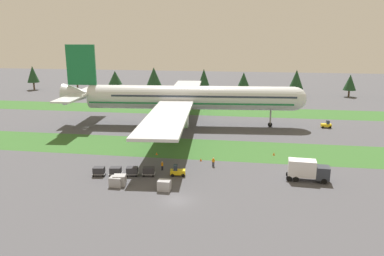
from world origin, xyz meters
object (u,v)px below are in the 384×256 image
object	(u,v)px
cargo_dolly_second	(132,171)
catering_truck	(307,170)
ground_crew_loader	(162,165)
cargo_dolly_third	(115,171)
taxiway_marker_1	(157,153)
uld_container_0	(116,181)
uld_container_2	(164,185)
taxiway_marker_0	(201,160)
ground_crew_marshaller	(213,162)
uld_container_1	(120,180)
pushback_tractor	(326,125)
cargo_dolly_lead	(149,171)
baggage_tug	(177,171)
cargo_dolly_fourth	(99,171)
taxiway_marker_2	(274,154)
airliner	(182,97)

from	to	relation	value
cargo_dolly_second	catering_truck	world-z (taller)	catering_truck
cargo_dolly_second	ground_crew_loader	bearing A→B (deg)	117.85
cargo_dolly_third	taxiway_marker_1	size ratio (longest dim) A/B	4.67
uld_container_0	uld_container_2	world-z (taller)	uld_container_2
taxiway_marker_0	taxiway_marker_1	world-z (taller)	taxiway_marker_0
ground_crew_marshaller	taxiway_marker_0	bearing A→B (deg)	148.50
catering_truck	uld_container_1	xyz separation A→B (m)	(-30.62, -6.70, -1.10)
cargo_dolly_second	cargo_dolly_third	size ratio (longest dim) A/B	1.00
pushback_tractor	taxiway_marker_1	size ratio (longest dim) A/B	5.25
uld_container_1	cargo_dolly_lead	bearing A→B (deg)	52.92
ground_crew_marshaller	uld_container_2	size ratio (longest dim) A/B	0.87
baggage_tug	pushback_tractor	bearing A→B (deg)	132.34
catering_truck	cargo_dolly_second	bearing A→B (deg)	-81.81
cargo_dolly_fourth	ground_crew_marshaller	bearing A→B (deg)	103.32
cargo_dolly_second	cargo_dolly_fourth	world-z (taller)	same
taxiway_marker_1	taxiway_marker_2	world-z (taller)	taxiway_marker_2
ground_crew_marshaller	uld_container_2	xyz separation A→B (m)	(-6.61, -12.16, -0.12)
airliner	cargo_dolly_second	xyz separation A→B (m)	(-2.13, -38.03, -6.76)
uld_container_2	taxiway_marker_0	distance (m)	15.26
uld_container_1	taxiway_marker_1	xyz separation A→B (m)	(2.08, 16.38, -0.60)
airliner	ground_crew_loader	world-z (taller)	airliner
taxiway_marker_2	baggage_tug	bearing A→B (deg)	-140.80
taxiway_marker_2	cargo_dolly_third	bearing A→B (deg)	-150.65
baggage_tug	uld_container_1	distance (m)	10.19
cargo_dolly_third	taxiway_marker_0	size ratio (longest dim) A/B	4.17
airliner	taxiway_marker_0	bearing A→B (deg)	12.32
cargo_dolly_second	ground_crew_loader	distance (m)	5.71
cargo_dolly_second	ground_crew_loader	world-z (taller)	ground_crew_loader
cargo_dolly_fourth	taxiway_marker_0	size ratio (longest dim) A/B	4.17
uld_container_0	taxiway_marker_1	xyz separation A→B (m)	(2.50, 16.88, -0.52)
cargo_dolly_fourth	uld_container_2	distance (m)	13.43
cargo_dolly_second	taxiway_marker_2	distance (m)	29.49
cargo_dolly_lead	uld_container_1	xyz separation A→B (m)	(-3.60, -4.76, -0.07)
taxiway_marker_0	taxiway_marker_2	distance (m)	15.46
cargo_dolly_second	cargo_dolly_third	distance (m)	2.90
ground_crew_loader	taxiway_marker_1	size ratio (longest dim) A/B	3.39
taxiway_marker_0	pushback_tractor	bearing A→B (deg)	47.18
ground_crew_marshaller	taxiway_marker_1	distance (m)	13.28
taxiway_marker_2	catering_truck	bearing A→B (deg)	-70.03
pushback_tractor	taxiway_marker_1	world-z (taller)	pushback_tractor
uld_container_2	taxiway_marker_1	size ratio (longest dim) A/B	3.89
uld_container_0	taxiway_marker_2	size ratio (longest dim) A/B	3.14
cargo_dolly_second	cargo_dolly_fourth	size ratio (longest dim) A/B	1.00
uld_container_1	taxiway_marker_2	size ratio (longest dim) A/B	3.14
ground_crew_marshaller	taxiway_marker_1	xyz separation A→B (m)	(-12.22, 5.14, -0.69)
cargo_dolly_third	cargo_dolly_second	bearing A→B (deg)	90.00
catering_truck	uld_container_1	bearing A→B (deg)	-74.02
uld_container_1	cargo_dolly_second	bearing A→B (deg)	80.40
baggage_tug	uld_container_0	xyz separation A→B (m)	(-8.99, -6.02, -0.03)
baggage_tug	ground_crew_marshaller	world-z (taller)	baggage_tug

